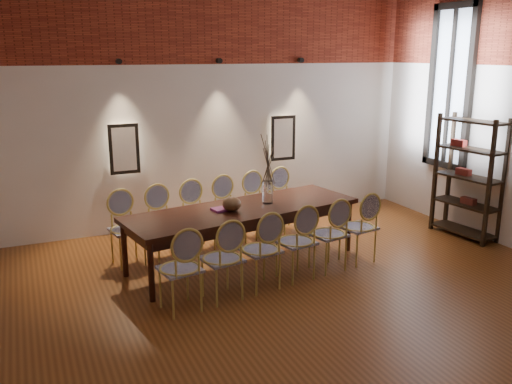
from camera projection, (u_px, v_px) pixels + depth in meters
name	position (u px, v px, depth m)	size (l,w,h in m)	color
floor	(316.00, 314.00, 5.73)	(7.00, 7.00, 0.02)	brown
wall_back	(205.00, 97.00, 8.37)	(7.00, 0.10, 4.00)	silver
brick_band_back	(204.00, 12.00, 7.99)	(7.00, 0.02, 1.50)	maroon
niche_left	(124.00, 149.00, 7.95)	(0.36, 0.06, 0.66)	#FFEAC6
niche_right	(282.00, 138.00, 8.96)	(0.36, 0.06, 0.66)	#FFEAC6
spot_fixture_left	(119.00, 61.00, 7.61)	(0.08, 0.08, 0.10)	black
spot_fixture_mid	(219.00, 61.00, 8.19)	(0.08, 0.08, 0.10)	black
spot_fixture_right	(301.00, 60.00, 8.74)	(0.08, 0.08, 0.10)	black
window_glass	(451.00, 88.00, 8.31)	(0.02, 0.78, 2.38)	silver
window_frame	(450.00, 88.00, 8.30)	(0.08, 0.90, 2.50)	black
window_mullion	(450.00, 88.00, 8.30)	(0.06, 0.06, 2.40)	black
dining_table	(244.00, 235.00, 7.01)	(3.06, 0.98, 0.75)	black
chair_near_a	(180.00, 269.00, 5.68)	(0.44, 0.44, 0.94)	#CBB555
chair_near_b	(222.00, 259.00, 5.96)	(0.44, 0.44, 0.94)	#CBB555
chair_near_c	(260.00, 250.00, 6.23)	(0.44, 0.44, 0.94)	#CBB555
chair_near_d	(296.00, 242.00, 6.50)	(0.44, 0.44, 0.94)	#CBB555
chair_near_e	(328.00, 234.00, 6.77)	(0.44, 0.44, 0.94)	#CBB555
chair_near_f	(358.00, 227.00, 7.04)	(0.44, 0.44, 0.94)	#CBB555
chair_far_a	(127.00, 230.00, 6.93)	(0.44, 0.44, 0.94)	#CBB555
chair_far_b	(164.00, 223.00, 7.20)	(0.44, 0.44, 0.94)	#CBB555
chair_far_c	(198.00, 217.00, 7.48)	(0.44, 0.44, 0.94)	#CBB555
chair_far_d	(230.00, 211.00, 7.75)	(0.44, 0.44, 0.94)	#CBB555
chair_far_e	(260.00, 206.00, 8.02)	(0.44, 0.44, 0.94)	#CBB555
chair_far_f	(287.00, 201.00, 8.29)	(0.44, 0.44, 0.94)	#CBB555
vase	(268.00, 192.00, 7.08)	(0.14, 0.14, 0.30)	silver
dried_branches	(268.00, 158.00, 6.97)	(0.50, 0.50, 0.70)	#4B3E2E
bowl	(232.00, 204.00, 6.75)	(0.24, 0.24, 0.18)	brown
book	(223.00, 209.00, 6.80)	(0.26, 0.18, 0.03)	#84296F
shelving_rack	(468.00, 177.00, 7.93)	(0.38, 1.00, 1.80)	black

